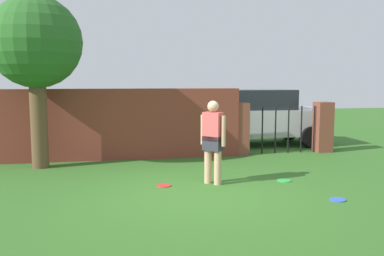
{
  "coord_description": "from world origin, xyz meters",
  "views": [
    {
      "loc": [
        -1.39,
        -7.19,
        2.01
      ],
      "look_at": [
        0.24,
        1.44,
        1.0
      ],
      "focal_mm": 39.08,
      "sensor_mm": 36.0,
      "label": 1
    }
  ],
  "objects_px": {
    "tree": "(36,45)",
    "frisbee_green": "(284,181)",
    "car": "(258,117)",
    "frisbee_red": "(164,186)",
    "person": "(213,138)",
    "frisbee_blue": "(338,200)"
  },
  "relations": [
    {
      "from": "tree",
      "to": "frisbee_red",
      "type": "xyz_separation_m",
      "value": [
        2.6,
        -2.22,
        -2.79
      ]
    },
    {
      "from": "tree",
      "to": "frisbee_red",
      "type": "bearing_deg",
      "value": -40.52
    },
    {
      "from": "person",
      "to": "car",
      "type": "distance_m",
      "value": 5.25
    },
    {
      "from": "frisbee_green",
      "to": "frisbee_red",
      "type": "height_order",
      "value": "same"
    },
    {
      "from": "frisbee_red",
      "to": "person",
      "type": "bearing_deg",
      "value": 0.09
    },
    {
      "from": "tree",
      "to": "frisbee_blue",
      "type": "height_order",
      "value": "tree"
    },
    {
      "from": "tree",
      "to": "person",
      "type": "distance_m",
      "value": 4.6
    },
    {
      "from": "frisbee_green",
      "to": "tree",
      "type": "bearing_deg",
      "value": 155.61
    },
    {
      "from": "tree",
      "to": "frisbee_green",
      "type": "xyz_separation_m",
      "value": [
        5.01,
        -2.27,
        -2.79
      ]
    },
    {
      "from": "frisbee_blue",
      "to": "frisbee_red",
      "type": "xyz_separation_m",
      "value": [
        -2.76,
        1.48,
        0.0
      ]
    },
    {
      "from": "frisbee_blue",
      "to": "frisbee_green",
      "type": "xyz_separation_m",
      "value": [
        -0.35,
        1.43,
        0.0
      ]
    },
    {
      "from": "tree",
      "to": "frisbee_green",
      "type": "height_order",
      "value": "tree"
    },
    {
      "from": "person",
      "to": "frisbee_green",
      "type": "distance_m",
      "value": 1.71
    },
    {
      "from": "person",
      "to": "frisbee_blue",
      "type": "xyz_separation_m",
      "value": [
        1.81,
        -1.48,
        -0.89
      ]
    },
    {
      "from": "person",
      "to": "car",
      "type": "height_order",
      "value": "car"
    },
    {
      "from": "frisbee_green",
      "to": "frisbee_red",
      "type": "bearing_deg",
      "value": 178.75
    },
    {
      "from": "frisbee_green",
      "to": "car",
      "type": "bearing_deg",
      "value": 76.75
    },
    {
      "from": "frisbee_green",
      "to": "person",
      "type": "bearing_deg",
      "value": 177.88
    },
    {
      "from": "car",
      "to": "frisbee_red",
      "type": "xyz_separation_m",
      "value": [
        -3.51,
        -4.59,
        -0.85
      ]
    },
    {
      "from": "frisbee_green",
      "to": "frisbee_red",
      "type": "relative_size",
      "value": 1.0
    },
    {
      "from": "frisbee_blue",
      "to": "frisbee_red",
      "type": "distance_m",
      "value": 3.14
    },
    {
      "from": "car",
      "to": "person",
      "type": "bearing_deg",
      "value": -118.05
    }
  ]
}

